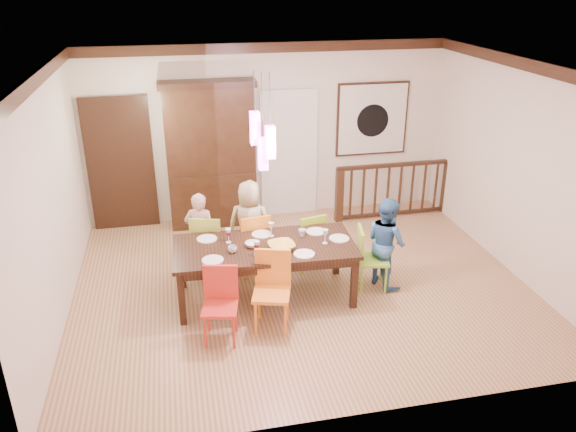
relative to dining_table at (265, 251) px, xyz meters
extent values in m
plane|color=#906545|center=(0.52, 0.21, -0.67)|extent=(6.00, 6.00, 0.00)
plane|color=white|center=(0.52, 0.21, 2.23)|extent=(6.00, 6.00, 0.00)
plane|color=beige|center=(0.52, 2.71, 0.78)|extent=(6.00, 0.00, 6.00)
plane|color=beige|center=(-2.48, 0.21, 0.78)|extent=(0.00, 5.00, 5.00)
plane|color=beige|center=(3.52, 0.21, 0.78)|extent=(0.00, 5.00, 5.00)
cube|color=black|center=(-1.88, 2.66, 0.38)|extent=(1.04, 0.07, 2.24)
cube|color=silver|center=(0.87, 2.67, 0.38)|extent=(0.97, 0.05, 2.22)
cube|color=black|center=(2.32, 2.68, 0.93)|extent=(1.25, 0.04, 1.25)
cube|color=silver|center=(2.32, 2.65, 0.93)|extent=(1.18, 0.02, 1.18)
cylinder|color=black|center=(2.32, 2.64, 0.91)|extent=(0.56, 0.01, 0.56)
cube|color=#F74AC4|center=(-0.08, 0.05, 1.58)|extent=(0.11, 0.11, 0.38)
cylinder|color=black|center=(-0.08, 0.05, 2.00)|extent=(0.01, 0.01, 0.46)
cube|color=#F74AC4|center=(0.08, -0.05, 1.43)|extent=(0.11, 0.11, 0.38)
cylinder|color=black|center=(0.08, -0.05, 1.92)|extent=(0.01, 0.01, 0.61)
cube|color=#F74AC4|center=(0.00, 0.00, 1.28)|extent=(0.11, 0.11, 0.38)
cylinder|color=black|center=(0.00, 0.00, 1.85)|extent=(0.01, 0.01, 0.76)
cube|color=black|center=(0.00, 0.00, 0.05)|extent=(2.31, 1.11, 0.05)
cube|color=black|center=(-1.06, 0.44, -0.32)|extent=(0.08, 0.08, 0.70)
cube|color=black|center=(1.06, 0.44, -0.32)|extent=(0.08, 0.08, 0.70)
cube|color=black|center=(-1.06, -0.44, -0.32)|extent=(0.08, 0.08, 0.70)
cube|color=black|center=(1.06, -0.44, -0.32)|extent=(0.08, 0.08, 0.70)
cube|color=black|center=(0.00, 0.46, -0.02)|extent=(2.08, 0.10, 0.10)
cube|color=black|center=(0.00, -0.46, -0.02)|extent=(2.08, 0.10, 0.10)
cube|color=#B1C941|center=(-0.65, 0.76, -0.23)|extent=(0.52, 0.52, 0.04)
cube|color=#B1C941|center=(-0.65, 0.76, 0.02)|extent=(0.41, 0.16, 0.46)
cylinder|color=#B1C941|center=(-0.82, 0.59, -0.45)|extent=(0.04, 0.04, 0.44)
cylinder|color=#B1C941|center=(-0.49, 0.59, -0.45)|extent=(0.04, 0.04, 0.44)
cylinder|color=#B1C941|center=(-0.82, 0.93, -0.45)|extent=(0.04, 0.04, 0.44)
cylinder|color=#B1C941|center=(-0.49, 0.93, -0.45)|extent=(0.04, 0.04, 0.44)
cube|color=orange|center=(-0.06, 0.69, -0.23)|extent=(0.47, 0.47, 0.04)
cube|color=orange|center=(-0.06, 0.69, 0.02)|extent=(0.42, 0.10, 0.46)
cylinder|color=orange|center=(-0.23, 0.52, -0.45)|extent=(0.04, 0.04, 0.44)
cylinder|color=orange|center=(0.11, 0.52, -0.45)|extent=(0.04, 0.04, 0.44)
cylinder|color=orange|center=(-0.23, 0.85, -0.45)|extent=(0.04, 0.04, 0.44)
cylinder|color=orange|center=(0.11, 0.85, -0.45)|extent=(0.04, 0.04, 0.44)
cube|color=#9CCE24|center=(0.73, 0.68, -0.26)|extent=(0.46, 0.46, 0.04)
cube|color=#9CCE24|center=(0.73, 0.68, -0.03)|extent=(0.38, 0.12, 0.42)
cylinder|color=#9CCE24|center=(0.57, 0.53, -0.47)|extent=(0.03, 0.03, 0.40)
cylinder|color=#9CCE24|center=(0.88, 0.53, -0.47)|extent=(0.03, 0.03, 0.40)
cylinder|color=#9CCE24|center=(0.57, 0.84, -0.47)|extent=(0.03, 0.03, 0.40)
cylinder|color=#9CCE24|center=(0.88, 0.84, -0.47)|extent=(0.03, 0.03, 0.40)
cube|color=red|center=(-0.65, -0.82, -0.25)|extent=(0.47, 0.47, 0.04)
cube|color=red|center=(-0.65, -0.82, -0.01)|extent=(0.39, 0.12, 0.43)
cylinder|color=red|center=(-0.81, -0.98, -0.47)|extent=(0.03, 0.03, 0.41)
cylinder|color=red|center=(-0.50, -0.98, -0.47)|extent=(0.03, 0.03, 0.41)
cylinder|color=red|center=(-0.81, -0.66, -0.47)|extent=(0.03, 0.03, 0.41)
cylinder|color=red|center=(-0.50, -0.66, -0.47)|extent=(0.03, 0.03, 0.41)
cube|color=orange|center=(-0.04, -0.69, -0.22)|extent=(0.53, 0.53, 0.04)
cube|color=orange|center=(-0.04, -0.69, 0.04)|extent=(0.42, 0.15, 0.47)
cylinder|color=orange|center=(-0.21, -0.86, -0.45)|extent=(0.04, 0.04, 0.45)
cylinder|color=orange|center=(0.13, -0.86, -0.45)|extent=(0.04, 0.04, 0.45)
cylinder|color=orange|center=(-0.21, -0.52, -0.45)|extent=(0.04, 0.04, 0.45)
cylinder|color=orange|center=(0.13, -0.52, -0.45)|extent=(0.04, 0.04, 0.45)
cube|color=#90C833|center=(1.43, -0.06, -0.25)|extent=(0.46, 0.46, 0.04)
cube|color=#90C833|center=(1.43, -0.06, -0.02)|extent=(0.11, 0.39, 0.43)
cylinder|color=#90C833|center=(1.27, -0.22, -0.47)|extent=(0.03, 0.03, 0.41)
cylinder|color=#90C833|center=(1.59, -0.22, -0.47)|extent=(0.03, 0.03, 0.41)
cylinder|color=#90C833|center=(1.27, 0.10, -0.47)|extent=(0.03, 0.03, 0.41)
cylinder|color=#90C833|center=(1.59, 0.10, -0.47)|extent=(0.03, 0.03, 0.41)
cube|color=black|center=(-0.45, 2.49, -0.22)|extent=(1.40, 0.44, 0.90)
cube|color=black|center=(-0.45, 2.51, 0.93)|extent=(1.40, 0.40, 1.40)
cube|color=black|center=(-0.45, 2.70, 0.93)|extent=(1.20, 0.02, 1.20)
cube|color=black|center=(-0.45, 2.51, 1.66)|extent=(1.51, 0.44, 0.10)
cube|color=black|center=(1.63, 2.16, -0.21)|extent=(0.12, 0.12, 0.92)
cube|color=black|center=(3.58, 2.16, -0.21)|extent=(0.12, 0.12, 0.92)
cube|color=black|center=(2.60, 2.16, 0.26)|extent=(2.07, 0.11, 0.06)
cube|color=black|center=(2.60, 2.16, -0.62)|extent=(1.95, 0.09, 0.05)
imported|color=beige|center=(-0.76, 0.84, -0.08)|extent=(0.50, 0.40, 1.19)
imported|color=#C4BC94|center=(-0.06, 0.90, -0.03)|extent=(0.71, 0.55, 1.28)
imported|color=#38689E|center=(1.63, 0.02, -0.05)|extent=(0.63, 0.72, 1.24)
imported|color=gold|center=(0.19, -0.15, 0.12)|extent=(0.37, 0.37, 0.08)
imported|color=white|center=(-0.15, 0.00, 0.11)|extent=(0.21, 0.21, 0.06)
imported|color=silver|center=(-0.42, -0.11, 0.12)|extent=(0.14, 0.14, 0.09)
imported|color=silver|center=(0.52, 0.16, 0.12)|extent=(0.11, 0.11, 0.09)
cylinder|color=white|center=(-0.70, 0.32, 0.08)|extent=(0.26, 0.26, 0.01)
cylinder|color=white|center=(0.01, 0.31, 0.08)|extent=(0.26, 0.26, 0.01)
cylinder|color=white|center=(0.73, 0.25, 0.08)|extent=(0.26, 0.26, 0.01)
cylinder|color=white|center=(-0.67, -0.28, 0.08)|extent=(0.26, 0.26, 0.01)
cylinder|color=white|center=(0.43, -0.35, 0.08)|extent=(0.26, 0.26, 0.01)
cylinder|color=white|center=(0.97, -0.02, 0.08)|extent=(0.26, 0.26, 0.01)
cube|color=#D83359|center=(-0.06, -0.41, 0.08)|extent=(0.18, 0.14, 0.01)
camera|label=1|loc=(-1.00, -6.24, 3.25)|focal=35.00mm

